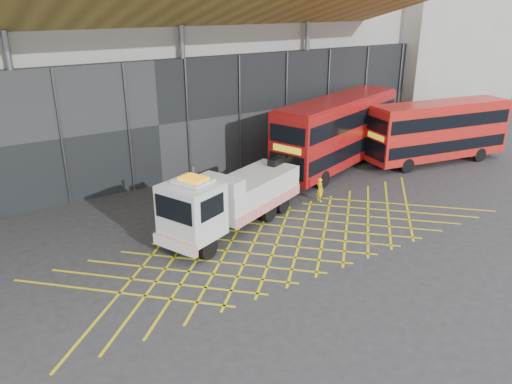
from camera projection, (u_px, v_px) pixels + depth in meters
ground_plane at (220, 262)px, 23.32m from camera, size 120.00×120.00×0.00m
road_markings at (289, 241)px, 25.36m from camera, size 24.76×7.16×0.01m
construction_building at (113, 37)px, 35.42m from camera, size 55.00×23.97×18.00m
east_building at (424, 15)px, 48.52m from camera, size 15.00×12.00×20.00m
recovery_truck at (231, 199)px, 26.03m from camera, size 10.68×5.87×3.82m
bus_towed at (337, 130)px, 35.15m from camera, size 12.81×6.84×5.12m
bus_second at (438, 130)px, 36.71m from camera, size 11.39×4.46×4.53m
worker at (320, 190)px, 30.13m from camera, size 0.39×0.56×1.48m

